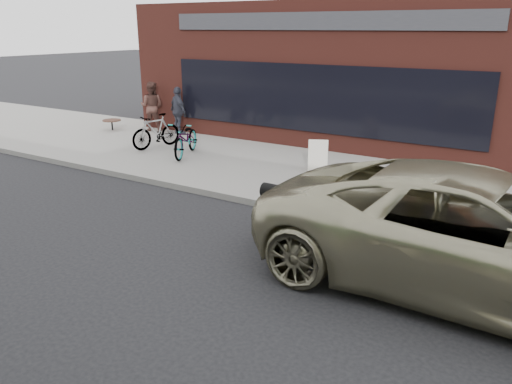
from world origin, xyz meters
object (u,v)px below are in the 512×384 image
Objects in this scene: bicycle_front at (186,138)px; motorcycle at (300,219)px; cafe_table at (112,121)px; sandwich_sign at (318,155)px; cafe_patron_right at (178,111)px; minivan at (480,235)px; bicycle_rear at (156,131)px; cafe_patron_left at (152,106)px.

motorcycle is at bearing -55.36° from bicycle_front.
sandwich_sign is at bearing -6.29° from cafe_table.
bicycle_front is 3.16m from cafe_patron_right.
minivan is 6.28m from sandwich_sign.
bicycle_rear is 1.06× the size of cafe_patron_right.
bicycle_rear is (-7.03, 4.03, 0.11)m from motorcycle.
bicycle_rear reaches higher than bicycle_front.
motorcycle is at bearing -17.22° from bicycle_rear.
cafe_table is at bearing 171.91° from bicycle_rear.
sandwich_sign is 0.49× the size of cafe_patron_right.
minivan is at bearing 131.82° from cafe_patron_left.
cafe_patron_left is at bearing 147.68° from bicycle_rear.
sandwich_sign is at bearing -172.15° from cafe_patron_right.
bicycle_front is (-8.48, 3.73, -0.24)m from minivan.
minivan is 14.24m from cafe_table.
sandwich_sign is (-1.67, 4.33, -0.01)m from motorcycle.
bicycle_rear is 2.64× the size of cafe_table.
minivan is 3.34× the size of bicycle_front.
bicycle_rear is (-1.42, 0.28, 0.02)m from bicycle_front.
bicycle_front is 1.11× the size of bicycle_rear.
bicycle_rear is 2.15m from cafe_patron_right.
motorcycle reaches higher than bicycle_rear.
minivan is at bearing 173.89° from cafe_patron_right.
bicycle_front is 1.45m from bicycle_rear.
cafe_table is (-4.74, 1.54, -0.16)m from bicycle_front.
motorcycle is 3.14× the size of cafe_table.
cafe_patron_left is (-7.34, 1.69, 0.47)m from sandwich_sign.
minivan is 3.71× the size of bicycle_rear.
motorcycle is 0.32× the size of minivan.
minivan is 12.24m from cafe_patron_right.
bicycle_front reaches higher than sandwich_sign.
cafe_patron_right is (-7.79, 6.02, 0.41)m from motorcycle.
motorcycle is 4.64m from sandwich_sign.
cafe_patron_right is (-0.76, 1.98, 0.30)m from bicycle_rear.
minivan is 3.68× the size of cafe_patron_left.
cafe_patron_right is (-2.19, 2.27, 0.31)m from bicycle_front.
sandwich_sign is 0.46× the size of cafe_patron_left.
motorcycle is 2.55× the size of sandwich_sign.
minivan is 13.32m from cafe_patron_left.
cafe_patron_left is 1.07× the size of cafe_patron_right.
minivan reaches higher than sandwich_sign.
bicycle_rear is at bearing 147.10° from bicycle_front.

